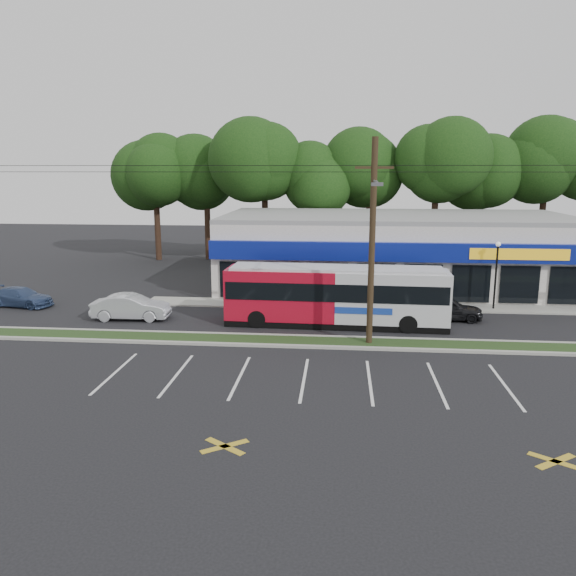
# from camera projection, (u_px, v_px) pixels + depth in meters

# --- Properties ---
(ground) EXTENTS (120.00, 120.00, 0.00)m
(ground) POSITION_uv_depth(u_px,v_px,m) (307.00, 349.00, 27.14)
(ground) COLOR black
(ground) RESTS_ON ground
(grass_strip) EXTENTS (40.00, 1.60, 0.12)m
(grass_strip) POSITION_uv_depth(u_px,v_px,m) (309.00, 342.00, 28.11)
(grass_strip) COLOR #1D3515
(grass_strip) RESTS_ON ground
(curb_south) EXTENTS (40.00, 0.25, 0.14)m
(curb_south) POSITION_uv_depth(u_px,v_px,m) (308.00, 347.00, 27.28)
(curb_south) COLOR #9E9E93
(curb_south) RESTS_ON ground
(curb_north) EXTENTS (40.00, 0.25, 0.14)m
(curb_north) POSITION_uv_depth(u_px,v_px,m) (310.00, 337.00, 28.93)
(curb_north) COLOR #9E9E93
(curb_north) RESTS_ON ground
(sidewalk) EXTENTS (32.00, 2.20, 0.10)m
(sidewalk) POSITION_uv_depth(u_px,v_px,m) (395.00, 306.00, 35.44)
(sidewalk) COLOR #9E9E93
(sidewalk) RESTS_ON ground
(strip_mall) EXTENTS (25.00, 12.55, 5.30)m
(strip_mall) POSITION_uv_depth(u_px,v_px,m) (394.00, 250.00, 41.60)
(strip_mall) COLOR #BBB6AD
(strip_mall) RESTS_ON ground
(utility_pole) EXTENTS (50.00, 2.77, 10.00)m
(utility_pole) POSITION_uv_depth(u_px,v_px,m) (369.00, 236.00, 26.67)
(utility_pole) COLOR black
(utility_pole) RESTS_ON ground
(lamp_post) EXTENTS (0.30, 0.30, 4.25)m
(lamp_post) POSITION_uv_depth(u_px,v_px,m) (496.00, 267.00, 34.16)
(lamp_post) COLOR black
(lamp_post) RESTS_ON ground
(tree_line) EXTENTS (46.76, 6.76, 11.83)m
(tree_line) POSITION_uv_depth(u_px,v_px,m) (370.00, 171.00, 50.37)
(tree_line) COLOR black
(tree_line) RESTS_ON ground
(metrobus) EXTENTS (12.28, 2.97, 3.28)m
(metrobus) POSITION_uv_depth(u_px,v_px,m) (336.00, 294.00, 31.05)
(metrobus) COLOR #AB0D21
(metrobus) RESTS_ON ground
(car_dark) EXTENTS (4.10, 1.91, 1.36)m
(car_dark) POSITION_uv_depth(u_px,v_px,m) (447.00, 308.00, 32.34)
(car_dark) COLOR black
(car_dark) RESTS_ON ground
(car_silver) EXTENTS (4.50, 1.78, 1.46)m
(car_silver) POSITION_uv_depth(u_px,v_px,m) (131.00, 307.00, 32.40)
(car_silver) COLOR #B1B3B9
(car_silver) RESTS_ON ground
(car_blue) EXTENTS (4.41, 2.38, 1.21)m
(car_blue) POSITION_uv_depth(u_px,v_px,m) (21.00, 297.00, 35.54)
(car_blue) COLOR navy
(car_blue) RESTS_ON ground
(pedestrian_a) EXTENTS (0.80, 0.66, 1.89)m
(pedestrian_a) POSITION_uv_depth(u_px,v_px,m) (397.00, 302.00, 32.79)
(pedestrian_a) COLOR silver
(pedestrian_a) RESTS_ON ground
(pedestrian_b) EXTENTS (0.97, 0.81, 1.82)m
(pedestrian_b) POSITION_uv_depth(u_px,v_px,m) (348.00, 298.00, 33.86)
(pedestrian_b) COLOR silver
(pedestrian_b) RESTS_ON ground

